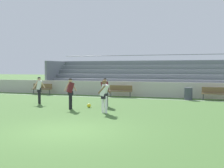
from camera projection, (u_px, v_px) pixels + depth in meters
name	position (u px, v px, depth m)	size (l,w,h in m)	color
ground_plane	(66.00, 131.00, 10.24)	(160.00, 160.00, 0.00)	#477033
field_line_sideline	(143.00, 99.00, 21.22)	(44.00, 0.12, 0.01)	white
sideline_wall	(147.00, 89.00, 22.57)	(48.00, 0.16, 1.16)	#BCB7AD
bleacher_stand	(164.00, 76.00, 24.93)	(21.10, 4.11, 3.47)	#9EA3AD
bench_far_left	(121.00, 90.00, 22.40)	(1.80, 0.40, 0.90)	brown
bench_near_wall_gap	(42.00, 88.00, 24.71)	(1.80, 0.40, 0.90)	brown
bench_far_right	(215.00, 92.00, 20.14)	(1.80, 0.40, 0.90)	brown
trash_bin	(188.00, 94.00, 20.50)	(0.57, 0.57, 0.85)	#3D424C
player_dark_overlapping	(70.00, 91.00, 15.78)	(0.65, 0.54, 1.68)	black
player_dark_challenging	(105.00, 89.00, 16.95)	(0.50, 0.63, 1.65)	black
player_white_trailing_run	(104.00, 93.00, 14.38)	(0.55, 0.46, 1.64)	white
player_white_pressing_high	(39.00, 88.00, 18.15)	(0.69, 0.49, 1.68)	black
soccer_ball	(89.00, 106.00, 16.43)	(0.22, 0.22, 0.22)	yellow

